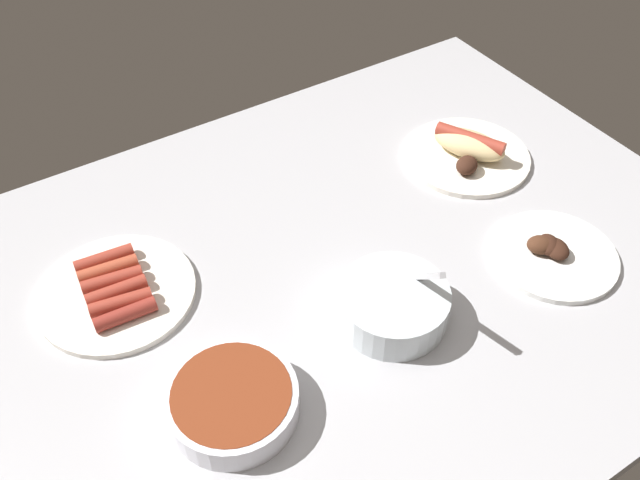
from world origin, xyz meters
TOP-DOWN VIEW (x-y plane):
  - ground_plane at (0.00, 0.00)cm, footprint 120.00×90.00cm
  - bowl_coleslaw at (-0.08, -11.79)cm, footprint 15.76×15.76cm
  - plate_grilled_meat at (27.96, -15.60)cm, footprint 19.38×19.38cm
  - bowl_chili at (-25.94, -13.25)cm, footprint 16.75×16.75cm
  - plate_hotdog_assembled at (32.81, 9.97)cm, footprint 22.43×22.43cm
  - plate_sausages at (-31.74, 13.01)cm, footprint 23.10×23.10cm

SIDE VIEW (x-z plane):
  - ground_plane at x=0.00cm, z-range -3.00..0.00cm
  - plate_grilled_meat at x=27.96cm, z-range -0.94..2.73cm
  - plate_sausages at x=-31.74cm, z-range -0.58..2.58cm
  - plate_hotdog_assembled at x=32.81cm, z-range -0.96..4.65cm
  - bowl_chili at x=-25.94cm, z-range 0.22..4.41cm
  - bowl_coleslaw at x=-0.08cm, z-range -4.43..10.38cm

